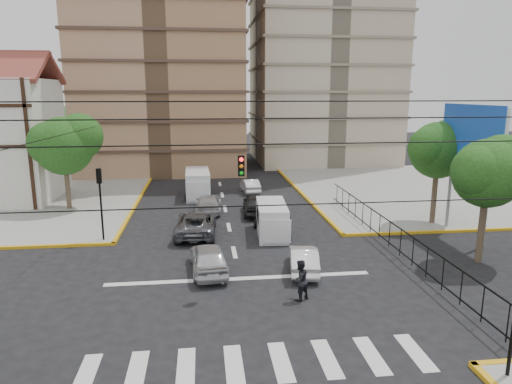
{
  "coord_description": "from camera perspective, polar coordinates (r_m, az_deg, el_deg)",
  "views": [
    {
      "loc": [
        -1.69,
        -19.69,
        8.96
      ],
      "look_at": [
        0.99,
        2.74,
        4.0
      ],
      "focal_mm": 32.0,
      "sensor_mm": 36.0,
      "label": 1
    }
  ],
  "objects": [
    {
      "name": "ground",
      "position": [
        21.7,
        -1.77,
        -12.01
      ],
      "size": [
        160.0,
        160.0,
        0.0
      ],
      "primitive_type": "plane",
      "color": "black",
      "rests_on": "ground"
    },
    {
      "name": "sidewalk_ne",
      "position": [
        46.1,
        21.43,
        0.4
      ],
      "size": [
        26.0,
        26.0,
        0.15
      ],
      "primitive_type": "cube",
      "color": "gray",
      "rests_on": "ground"
    },
    {
      "name": "crosswalk_stripes",
      "position": [
        16.45,
        0.2,
        -20.6
      ],
      "size": [
        12.0,
        2.4,
        0.01
      ],
      "primitive_type": "cube",
      "color": "silver",
      "rests_on": "ground"
    },
    {
      "name": "stop_line",
      "position": [
        22.79,
        -2.04,
        -10.76
      ],
      "size": [
        13.0,
        0.4,
        0.01
      ],
      "primitive_type": "cube",
      "color": "silver",
      "rests_on": "ground"
    },
    {
      "name": "park_fence",
      "position": [
        27.93,
        16.23,
        -6.85
      ],
      "size": [
        0.1,
        22.5,
        1.66
      ],
      "primitive_type": null,
      "color": "black",
      "rests_on": "ground"
    },
    {
      "name": "billboard",
      "position": [
        30.49,
        25.34,
        5.62
      ],
      "size": [
        0.36,
        6.2,
        8.1
      ],
      "color": "slate",
      "rests_on": "ground"
    },
    {
      "name": "tree_park_a",
      "position": [
        26.55,
        27.13,
        2.46
      ],
      "size": [
        4.41,
        3.6,
        6.83
      ],
      "color": "#473828",
      "rests_on": "ground"
    },
    {
      "name": "tree_park_c",
      "position": [
        32.96,
        21.94,
        5.17
      ],
      "size": [
        4.65,
        3.8,
        7.25
      ],
      "color": "#473828",
      "rests_on": "ground"
    },
    {
      "name": "tree_tudor",
      "position": [
        37.33,
        -22.75,
        5.67
      ],
      "size": [
        5.39,
        4.4,
        7.43
      ],
      "color": "#473828",
      "rests_on": "ground"
    },
    {
      "name": "traffic_light_nw",
      "position": [
        28.77,
        -18.91,
        -0.03
      ],
      "size": [
        0.28,
        0.22,
        4.4
      ],
      "color": "black",
      "rests_on": "ground"
    },
    {
      "name": "traffic_light_hanging",
      "position": [
        18.0,
        -1.32,
        2.6
      ],
      "size": [
        18.0,
        9.12,
        0.92
      ],
      "color": "black",
      "rests_on": "ground"
    },
    {
      "name": "van_right_lane",
      "position": [
        28.95,
        2.04,
        -3.6
      ],
      "size": [
        2.1,
        4.66,
        2.05
      ],
      "rotation": [
        0.0,
        0.0,
        -0.07
      ],
      "color": "silver",
      "rests_on": "ground"
    },
    {
      "name": "van_left_lane",
      "position": [
        39.69,
        -7.3,
        0.89
      ],
      "size": [
        2.16,
        5.17,
        2.31
      ],
      "rotation": [
        0.0,
        0.0,
        0.02
      ],
      "color": "silver",
      "rests_on": "ground"
    },
    {
      "name": "car_silver_front_left",
      "position": [
        23.46,
        -5.96,
        -8.18
      ],
      "size": [
        2.12,
        4.52,
        1.49
      ],
      "primitive_type": "imported",
      "rotation": [
        0.0,
        0.0,
        3.22
      ],
      "color": "silver",
      "rests_on": "ground"
    },
    {
      "name": "car_white_front_right",
      "position": [
        23.57,
        5.98,
        -8.35
      ],
      "size": [
        1.96,
        4.06,
        1.28
      ],
      "primitive_type": "imported",
      "rotation": [
        0.0,
        0.0,
        2.98
      ],
      "color": "white",
      "rests_on": "ground"
    },
    {
      "name": "car_grey_mid_left",
      "position": [
        29.52,
        -7.5,
        -3.89
      ],
      "size": [
        2.73,
        5.47,
        1.49
      ],
      "primitive_type": "imported",
      "rotation": [
        0.0,
        0.0,
        3.09
      ],
      "color": "slate",
      "rests_on": "ground"
    },
    {
      "name": "car_silver_rear_left",
      "position": [
        34.85,
        -5.98,
        -1.44
      ],
      "size": [
        2.03,
        4.7,
        1.35
      ],
      "primitive_type": "imported",
      "rotation": [
        0.0,
        0.0,
        3.11
      ],
      "color": "silver",
      "rests_on": "ground"
    },
    {
      "name": "car_darkgrey_mid_right",
      "position": [
        34.11,
        -0.05,
        -1.51
      ],
      "size": [
        2.12,
        4.64,
        1.54
      ],
      "primitive_type": "imported",
      "rotation": [
        0.0,
        0.0,
        3.07
      ],
      "color": "black",
      "rests_on": "ground"
    },
    {
      "name": "car_white_rear_right",
      "position": [
        41.51,
        -0.76,
        0.8
      ],
      "size": [
        1.64,
        3.9,
        1.25
      ],
      "primitive_type": "imported",
      "rotation": [
        0.0,
        0.0,
        3.23
      ],
      "color": "white",
      "rests_on": "ground"
    },
    {
      "name": "pedestrian_crosswalk",
      "position": [
        20.39,
        5.48,
        -10.91
      ],
      "size": [
        1.12,
        1.05,
        1.83
      ],
      "primitive_type": "imported",
      "rotation": [
        0.0,
        0.0,
        3.67
      ],
      "color": "black",
      "rests_on": "ground"
    }
  ]
}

